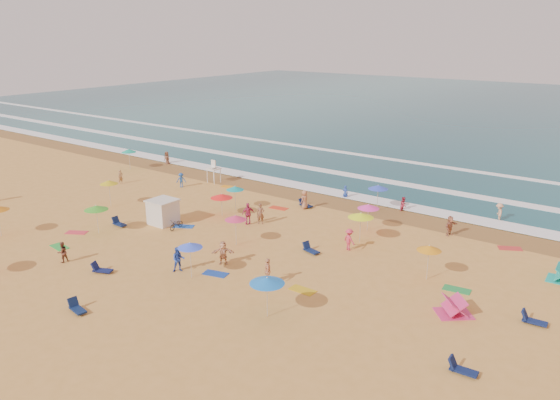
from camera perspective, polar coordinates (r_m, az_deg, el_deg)
The scene contains 13 objects.
ground at distance 44.11m, azimuth -4.89°, elevation -3.67°, with size 220.00×220.00×0.00m, color gold.
ocean at distance 119.07m, azimuth 23.02°, elevation 8.35°, with size 220.00×140.00×0.18m, color #0C4756.
wet_sand at distance 53.59m, azimuth 3.92°, elevation 0.18°, with size 220.00×220.00×0.00m, color olive.
surf_foam at distance 60.91m, azimuth 8.40°, elevation 2.23°, with size 200.00×18.70×0.05m.
cabana at distance 47.26m, azimuth -12.12°, elevation -1.27°, with size 2.00×2.00×2.00m, color silver.
cabana_roof at distance 46.94m, azimuth -12.20°, elevation -0.05°, with size 2.20×2.20×0.12m, color silver.
bicycle at distance 45.91m, azimuth -10.77°, elevation -2.51°, with size 0.56×1.61×0.85m, color black.
lifeguard_stand at distance 59.18m, azimuth -6.93°, elevation 2.80°, with size 1.20×1.20×2.10m, color white, non-canonical shape.
beach_umbrellas at distance 43.74m, azimuth -7.40°, elevation -0.90°, with size 41.52×30.47×0.82m.
loungers at distance 37.05m, azimuth 3.77°, elevation -7.59°, with size 44.60×25.20×0.34m.
towels at distance 43.95m, azimuth -6.59°, elevation -3.78°, with size 44.14×22.11×0.03m.
popup_tents at distance 36.92m, azimuth 23.16°, elevation -8.40°, with size 6.61×10.69×1.20m.
beachgoers at distance 46.40m, azimuth -0.94°, elevation -1.50°, with size 41.70×28.53×2.15m.
Camera 1 is at (27.36, -30.81, 15.74)m, focal length 35.00 mm.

